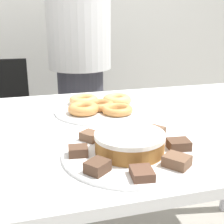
# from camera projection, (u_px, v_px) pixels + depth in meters

# --- Properties ---
(table) EXTENTS (1.71, 0.93, 0.77)m
(table) POSITION_uv_depth(u_px,v_px,m) (119.00, 146.00, 1.11)
(table) COLOR white
(table) RESTS_ON ground_plane
(person_standing) EXTENTS (0.39, 0.39, 1.65)m
(person_standing) POSITION_uv_depth(u_px,v_px,m) (80.00, 59.00, 1.94)
(person_standing) COLOR #383842
(person_standing) RESTS_ON ground_plane
(plate_cake) EXTENTS (0.37, 0.37, 0.01)m
(plate_cake) POSITION_uv_depth(u_px,v_px,m) (129.00, 153.00, 0.84)
(plate_cake) COLOR white
(plate_cake) RESTS_ON table
(plate_donuts) EXTENTS (0.35, 0.35, 0.01)m
(plate_donuts) POSITION_uv_depth(u_px,v_px,m) (100.00, 110.00, 1.22)
(plate_donuts) COLOR white
(plate_donuts) RESTS_ON table
(frosted_cake) EXTENTS (0.19, 0.19, 0.05)m
(frosted_cake) POSITION_uv_depth(u_px,v_px,m) (130.00, 143.00, 0.83)
(frosted_cake) COLOR #9E662D
(frosted_cake) RESTS_ON plate_cake
(lamington_0) EXTENTS (0.06, 0.05, 0.02)m
(lamington_0) POSITION_uv_depth(u_px,v_px,m) (78.00, 151.00, 0.82)
(lamington_0) COLOR #513828
(lamington_0) RESTS_ON plate_cake
(lamington_1) EXTENTS (0.07, 0.07, 0.03)m
(lamington_1) POSITION_uv_depth(u_px,v_px,m) (97.00, 167.00, 0.73)
(lamington_1) COLOR #513828
(lamington_1) RESTS_ON plate_cake
(lamington_2) EXTENTS (0.06, 0.06, 0.02)m
(lamington_2) POSITION_uv_depth(u_px,v_px,m) (142.00, 173.00, 0.71)
(lamington_2) COLOR brown
(lamington_2) RESTS_ON plate_cake
(lamington_3) EXTENTS (0.08, 0.08, 0.03)m
(lamington_3) POSITION_uv_depth(u_px,v_px,m) (177.00, 161.00, 0.76)
(lamington_3) COLOR brown
(lamington_3) RESTS_ON plate_cake
(lamington_4) EXTENTS (0.06, 0.06, 0.03)m
(lamington_4) POSITION_uv_depth(u_px,v_px,m) (179.00, 144.00, 0.86)
(lamington_4) COLOR #513828
(lamington_4) RESTS_ON plate_cake
(lamington_5) EXTENTS (0.08, 0.07, 0.03)m
(lamington_5) POSITION_uv_depth(u_px,v_px,m) (154.00, 132.00, 0.94)
(lamington_5) COLOR brown
(lamington_5) RESTS_ON plate_cake
(lamington_6) EXTENTS (0.06, 0.06, 0.03)m
(lamington_6) POSITION_uv_depth(u_px,v_px,m) (120.00, 129.00, 0.97)
(lamington_6) COLOR brown
(lamington_6) RESTS_ON plate_cake
(lamington_7) EXTENTS (0.07, 0.07, 0.03)m
(lamington_7) POSITION_uv_depth(u_px,v_px,m) (90.00, 136.00, 0.92)
(lamington_7) COLOR brown
(lamington_7) RESTS_ON plate_cake
(donut_0) EXTENTS (0.11, 0.11, 0.03)m
(donut_0) POSITION_uv_depth(u_px,v_px,m) (100.00, 105.00, 1.21)
(donut_0) COLOR #C68447
(donut_0) RESTS_ON plate_donuts
(donut_1) EXTENTS (0.11, 0.11, 0.03)m
(donut_1) POSITION_uv_depth(u_px,v_px,m) (83.00, 109.00, 1.16)
(donut_1) COLOR #D18E4C
(donut_1) RESTS_ON plate_donuts
(donut_2) EXTENTS (0.12, 0.12, 0.03)m
(donut_2) POSITION_uv_depth(u_px,v_px,m) (117.00, 110.00, 1.16)
(donut_2) COLOR #D18E4C
(donut_2) RESTS_ON plate_donuts
(donut_3) EXTENTS (0.12, 0.12, 0.04)m
(donut_3) POSITION_uv_depth(u_px,v_px,m) (117.00, 100.00, 1.27)
(donut_3) COLOR #E5AD66
(donut_3) RESTS_ON plate_donuts
(donut_4) EXTENTS (0.12, 0.12, 0.03)m
(donut_4) POSITION_uv_depth(u_px,v_px,m) (84.00, 100.00, 1.28)
(donut_4) COLOR #E5AD66
(donut_4) RESTS_ON plate_donuts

